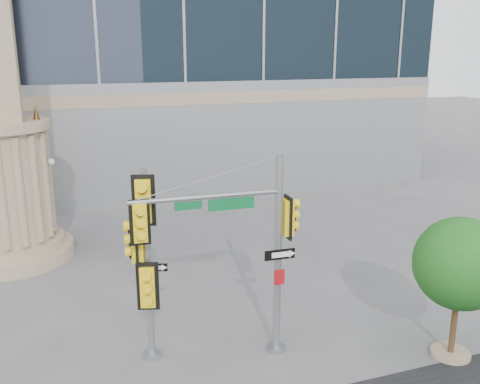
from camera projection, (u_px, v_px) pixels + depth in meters
name	position (u px, v px, depth m)	size (l,w,h in m)	color
ground	(248.00, 353.00, 13.65)	(120.00, 120.00, 0.00)	#545456
main_signal_pole	(242.00, 238.00, 12.73)	(3.96, 0.54, 5.10)	slate
secondary_signal_pole	(145.00, 253.00, 12.66)	(0.84, 0.76, 4.85)	slate
street_tree	(461.00, 267.00, 12.98)	(2.34, 2.28, 3.64)	gray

